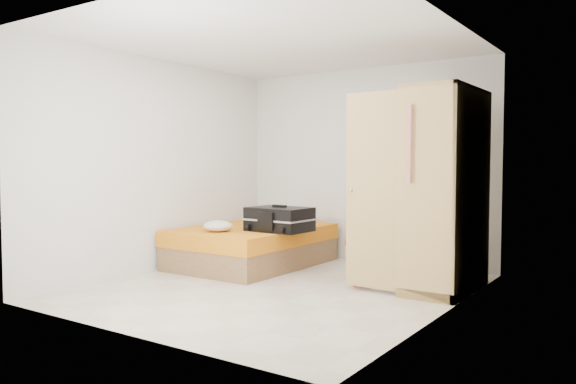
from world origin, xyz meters
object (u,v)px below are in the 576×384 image
Objects in this scene: suitcase at (279,219)px; person at (363,210)px; bed at (252,246)px; wardrobe at (440,195)px; round_cushion at (218,226)px.

person is at bearing 1.39° from suitcase.
wardrobe is (2.50, -0.04, 0.75)m from bed.
wardrobe reaches higher than bed.
bed is at bearing 64.93° from person.
wardrobe is 2.74× the size of suitcase.
wardrobe is at bearing -99.38° from person.
wardrobe is 5.96× the size of round_cushion.
suitcase is at bearing -16.52° from bed.
person is at bearing -170.36° from wardrobe.
person is at bearing -6.05° from bed.
suitcase is at bearing -176.53° from wardrobe.
bed is 0.96× the size of wardrobe.
suitcase is at bearing 70.05° from person.
person is 2.12× the size of suitcase.
suitcase is (0.54, -0.16, 0.39)m from bed.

